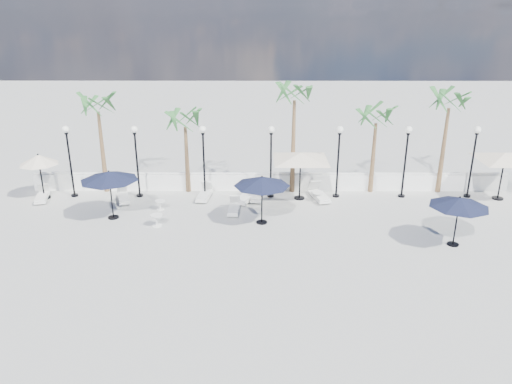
{
  "coord_description": "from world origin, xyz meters",
  "views": [
    {
      "loc": [
        -0.67,
        -18.39,
        9.6
      ],
      "look_at": [
        -0.76,
        3.18,
        1.5
      ],
      "focal_mm": 35.0,
      "sensor_mm": 36.0,
      "label": 1
    }
  ],
  "objects_px": {
    "lounger_2": "(204,194)",
    "lounger_0": "(42,196)",
    "parasol_navy_mid": "(262,182)",
    "parasol_cream_sq_b": "(506,153)",
    "lounger_4": "(247,196)",
    "lounger_3": "(234,208)",
    "parasol_navy_right": "(459,202)",
    "parasol_cream_small": "(39,160)",
    "lounger_6": "(319,195)",
    "lounger_1": "(123,197)",
    "parasol_cream_sq_a": "(301,153)",
    "lounger_5": "(256,194)",
    "parasol_navy_left": "(109,176)"
  },
  "relations": [
    {
      "from": "lounger_1",
      "to": "parasol_navy_right",
      "type": "bearing_deg",
      "value": -37.04
    },
    {
      "from": "lounger_1",
      "to": "parasol_cream_small",
      "type": "xyz_separation_m",
      "value": [
        -4.3,
        0.37,
        1.88
      ]
    },
    {
      "from": "lounger_4",
      "to": "parasol_cream_sq_a",
      "type": "bearing_deg",
      "value": 29.35
    },
    {
      "from": "lounger_3",
      "to": "parasol_navy_mid",
      "type": "bearing_deg",
      "value": -41.21
    },
    {
      "from": "parasol_cream_sq_b",
      "to": "parasol_cream_small",
      "type": "distance_m",
      "value": 24.0
    },
    {
      "from": "lounger_0",
      "to": "parasol_navy_left",
      "type": "height_order",
      "value": "parasol_navy_left"
    },
    {
      "from": "lounger_0",
      "to": "parasol_cream_sq_a",
      "type": "height_order",
      "value": "parasol_cream_sq_a"
    },
    {
      "from": "lounger_1",
      "to": "lounger_3",
      "type": "relative_size",
      "value": 1.08
    },
    {
      "from": "parasol_cream_sq_a",
      "to": "lounger_2",
      "type": "bearing_deg",
      "value": 179.77
    },
    {
      "from": "parasol_cream_sq_a",
      "to": "parasol_cream_sq_b",
      "type": "bearing_deg",
      "value": -0.0
    },
    {
      "from": "lounger_0",
      "to": "lounger_4",
      "type": "bearing_deg",
      "value": -14.13
    },
    {
      "from": "parasol_cream_sq_a",
      "to": "lounger_4",
      "type": "bearing_deg",
      "value": -173.88
    },
    {
      "from": "lounger_3",
      "to": "parasol_cream_small",
      "type": "relative_size",
      "value": 0.67
    },
    {
      "from": "lounger_5",
      "to": "parasol_navy_left",
      "type": "bearing_deg",
      "value": -159.36
    },
    {
      "from": "lounger_3",
      "to": "parasol_navy_right",
      "type": "distance_m",
      "value": 10.33
    },
    {
      "from": "lounger_1",
      "to": "lounger_3",
      "type": "xyz_separation_m",
      "value": [
        5.84,
        -1.47,
        -0.01
      ]
    },
    {
      "from": "lounger_6",
      "to": "lounger_4",
      "type": "bearing_deg",
      "value": 169.98
    },
    {
      "from": "lounger_1",
      "to": "lounger_5",
      "type": "relative_size",
      "value": 0.93
    },
    {
      "from": "lounger_0",
      "to": "lounger_6",
      "type": "xyz_separation_m",
      "value": [
        14.55,
        0.21,
        0.03
      ]
    },
    {
      "from": "parasol_cream_small",
      "to": "parasol_cream_sq_b",
      "type": "bearing_deg",
      "value": 0.0
    },
    {
      "from": "lounger_0",
      "to": "parasol_cream_sq_a",
      "type": "bearing_deg",
      "value": -12.84
    },
    {
      "from": "parasol_navy_right",
      "to": "parasol_cream_small",
      "type": "relative_size",
      "value": 1.01
    },
    {
      "from": "lounger_5",
      "to": "parasol_cream_sq_b",
      "type": "bearing_deg",
      "value": -0.34
    },
    {
      "from": "parasol_cream_small",
      "to": "parasol_navy_mid",
      "type": "bearing_deg",
      "value": -15.29
    },
    {
      "from": "lounger_4",
      "to": "parasol_navy_mid",
      "type": "distance_m",
      "value": 3.46
    },
    {
      "from": "lounger_3",
      "to": "parasol_navy_right",
      "type": "height_order",
      "value": "parasol_navy_right"
    },
    {
      "from": "parasol_cream_sq_a",
      "to": "parasol_cream_small",
      "type": "distance_m",
      "value": 13.52
    },
    {
      "from": "parasol_cream_sq_b",
      "to": "lounger_4",
      "type": "bearing_deg",
      "value": -178.72
    },
    {
      "from": "lounger_1",
      "to": "parasol_cream_sq_a",
      "type": "relative_size",
      "value": 0.32
    },
    {
      "from": "parasol_navy_mid",
      "to": "parasol_cream_small",
      "type": "distance_m",
      "value": 11.93
    },
    {
      "from": "lounger_1",
      "to": "parasol_cream_sq_a",
      "type": "height_order",
      "value": "parasol_cream_sq_a"
    },
    {
      "from": "lounger_4",
      "to": "parasol_navy_right",
      "type": "bearing_deg",
      "value": -6.63
    },
    {
      "from": "lounger_6",
      "to": "parasol_cream_sq_b",
      "type": "relative_size",
      "value": 0.38
    },
    {
      "from": "parasol_navy_mid",
      "to": "parasol_cream_sq_b",
      "type": "distance_m",
      "value": 12.89
    },
    {
      "from": "lounger_0",
      "to": "lounger_3",
      "type": "height_order",
      "value": "lounger_0"
    },
    {
      "from": "lounger_1",
      "to": "parasol_cream_sq_b",
      "type": "xyz_separation_m",
      "value": [
        19.7,
        0.37,
        2.31
      ]
    },
    {
      "from": "lounger_1",
      "to": "lounger_5",
      "type": "distance_m",
      "value": 6.94
    },
    {
      "from": "parasol_navy_left",
      "to": "parasol_navy_right",
      "type": "relative_size",
      "value": 1.1
    },
    {
      "from": "lounger_4",
      "to": "lounger_6",
      "type": "xyz_separation_m",
      "value": [
        3.8,
        0.24,
        0.0
      ]
    },
    {
      "from": "lounger_6",
      "to": "lounger_3",
      "type": "bearing_deg",
      "value": -171.66
    },
    {
      "from": "lounger_4",
      "to": "parasol_cream_sq_b",
      "type": "xyz_separation_m",
      "value": [
        13.25,
        0.3,
        2.28
      ]
    },
    {
      "from": "lounger_5",
      "to": "parasol_navy_right",
      "type": "distance_m",
      "value": 10.18
    },
    {
      "from": "parasol_cream_small",
      "to": "lounger_2",
      "type": "bearing_deg",
      "value": 0.13
    },
    {
      "from": "lounger_4",
      "to": "lounger_6",
      "type": "relative_size",
      "value": 0.98
    },
    {
      "from": "lounger_0",
      "to": "lounger_3",
      "type": "xyz_separation_m",
      "value": [
        10.14,
        -1.57,
        -0.01
      ]
    },
    {
      "from": "lounger_0",
      "to": "parasol_navy_right",
      "type": "bearing_deg",
      "value": -28.65
    },
    {
      "from": "parasol_navy_right",
      "to": "parasol_cream_sq_a",
      "type": "height_order",
      "value": "parasol_cream_sq_a"
    },
    {
      "from": "lounger_2",
      "to": "lounger_0",
      "type": "bearing_deg",
      "value": -172.03
    },
    {
      "from": "lounger_5",
      "to": "parasol_cream_sq_b",
      "type": "height_order",
      "value": "parasol_cream_sq_b"
    },
    {
      "from": "lounger_1",
      "to": "parasol_cream_small",
      "type": "relative_size",
      "value": 0.73
    }
  ]
}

